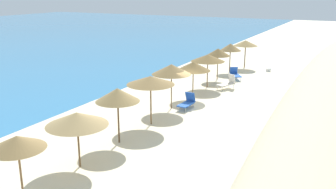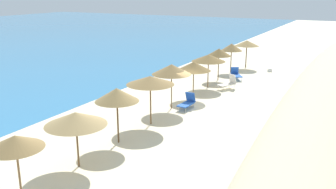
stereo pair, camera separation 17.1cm
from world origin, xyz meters
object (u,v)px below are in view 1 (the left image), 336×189
object	(u,v)px
beach_umbrella_3	(117,95)
cooler_box	(269,70)
beach_umbrella_1	(17,142)
beach_umbrella_10	(246,43)
beach_umbrella_5	(171,69)
lounge_chair_2	(187,102)
beach_umbrella_7	(208,58)
lounge_chair_0	(228,83)
beach_umbrella_4	(151,80)
beach_umbrella_9	(230,47)
beach_umbrella_6	(193,66)
lounge_chair_1	(235,74)
beach_umbrella_2	(77,119)
beach_umbrella_8	(218,52)

from	to	relation	value
beach_umbrella_3	cooler_box	size ratio (longest dim) A/B	7.04
beach_umbrella_1	beach_umbrella_10	distance (m)	27.63
beach_umbrella_5	lounge_chair_2	bearing A→B (deg)	-61.60
beach_umbrella_7	lounge_chair_0	size ratio (longest dim) A/B	1.66
beach_umbrella_4	beach_umbrella_9	xyz separation A→B (m)	(15.73, 0.56, -0.25)
beach_umbrella_3	beach_umbrella_6	bearing A→B (deg)	-0.02
beach_umbrella_1	lounge_chair_2	bearing A→B (deg)	-3.27
beach_umbrella_4	lounge_chair_2	size ratio (longest dim) A/B	1.93
beach_umbrella_5	lounge_chair_0	size ratio (longest dim) A/B	1.84
lounge_chair_1	cooler_box	xyz separation A→B (m)	(4.57, -1.83, -0.29)
beach_umbrella_2	beach_umbrella_3	distance (m)	3.02
lounge_chair_0	beach_umbrella_10	bearing A→B (deg)	-55.17
beach_umbrella_6	beach_umbrella_2	bearing A→B (deg)	-179.95
beach_umbrella_3	beach_umbrella_10	size ratio (longest dim) A/B	1.06
beach_umbrella_6	cooler_box	size ratio (longest dim) A/B	6.46
beach_umbrella_3	beach_umbrella_7	xyz separation A→B (m)	(12.40, 0.18, -0.15)
beach_umbrella_3	beach_umbrella_7	size ratio (longest dim) A/B	1.07
lounge_chair_0	beach_umbrella_6	bearing A→B (deg)	95.94
beach_umbrella_1	beach_umbrella_3	distance (m)	6.07
lounge_chair_0	beach_umbrella_2	bearing A→B (deg)	112.03
beach_umbrella_9	lounge_chair_0	world-z (taller)	beach_umbrella_9
lounge_chair_1	cooler_box	size ratio (longest dim) A/B	3.97
beach_umbrella_9	lounge_chair_1	xyz separation A→B (m)	(-2.64, -1.37, -1.88)
beach_umbrella_10	cooler_box	xyz separation A→B (m)	(-0.85, -2.57, -2.23)
beach_umbrella_2	beach_umbrella_8	bearing A→B (deg)	1.33
beach_umbrella_1	lounge_chair_2	xyz separation A→B (m)	(12.76, -0.73, -1.85)
lounge_chair_0	lounge_chair_1	bearing A→B (deg)	-55.12
beach_umbrella_3	beach_umbrella_4	world-z (taller)	beach_umbrella_3
beach_umbrella_1	beach_umbrella_9	bearing A→B (deg)	1.00
beach_umbrella_3	lounge_chair_0	bearing A→B (deg)	-6.17
beach_umbrella_5	beach_umbrella_6	size ratio (longest dim) A/B	1.12
beach_umbrella_7	lounge_chair_0	xyz separation A→B (m)	(0.35, -1.56, -1.88)
lounge_chair_2	lounge_chair_1	bearing A→B (deg)	-88.78
beach_umbrella_3	beach_umbrella_5	world-z (taller)	beach_umbrella_5
beach_umbrella_3	lounge_chair_0	size ratio (longest dim) A/B	1.78
beach_umbrella_2	lounge_chair_0	distance (m)	15.90
beach_umbrella_8	beach_umbrella_10	world-z (taller)	beach_umbrella_10
beach_umbrella_7	beach_umbrella_3	bearing A→B (deg)	-179.15
lounge_chair_1	beach_umbrella_1	bearing A→B (deg)	54.38
beach_umbrella_5	beach_umbrella_9	distance (m)	12.59
beach_umbrella_10	cooler_box	distance (m)	3.51
beach_umbrella_4	beach_umbrella_6	distance (m)	6.12
beach_umbrella_4	beach_umbrella_5	size ratio (longest dim) A/B	0.97
beach_umbrella_6	lounge_chair_0	world-z (taller)	beach_umbrella_6
beach_umbrella_1	beach_umbrella_4	distance (m)	9.13
beach_umbrella_7	beach_umbrella_10	world-z (taller)	beach_umbrella_10
lounge_chair_1	cooler_box	distance (m)	4.93
beach_umbrella_2	beach_umbrella_10	bearing A→B (deg)	-0.34
beach_umbrella_1	beach_umbrella_3	world-z (taller)	beach_umbrella_3
beach_umbrella_9	lounge_chair_2	distance (m)	12.30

